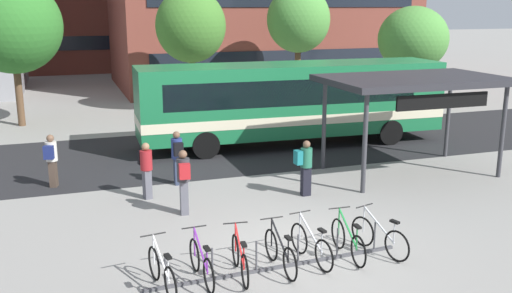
{
  "coord_description": "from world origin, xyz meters",
  "views": [
    {
      "loc": [
        -4.85,
        -11.11,
        5.4
      ],
      "look_at": [
        0.31,
        3.94,
        1.47
      ],
      "focal_mm": 40.31,
      "sensor_mm": 36.0,
      "label": 1
    }
  ],
  "objects_px": {
    "parked_bicycle_purple_1": "(201,264)",
    "commuter_navy_pack_0": "(51,157)",
    "parked_bicycle_silver_6": "(379,237)",
    "commuter_red_pack_1": "(184,178)",
    "city_bus": "(294,100)",
    "parked_bicycle_white_0": "(162,272)",
    "transit_shelter": "(415,83)",
    "street_tree_3": "(191,26)",
    "commuter_black_pack_4": "(146,166)",
    "parked_bicycle_red_2": "(240,259)",
    "commuter_teal_pack_3": "(305,164)",
    "street_tree_2": "(12,26)",
    "parked_bicycle_silver_4": "(311,246)",
    "parked_bicycle_green_5": "(348,241)",
    "commuter_black_pack_2": "(177,154)",
    "street_tree_1": "(298,20)",
    "street_tree_0": "(413,39)",
    "parked_bicycle_black_3": "(280,253)"
  },
  "relations": [
    {
      "from": "parked_bicycle_red_2",
      "to": "street_tree_2",
      "type": "bearing_deg",
      "value": 22.26
    },
    {
      "from": "commuter_navy_pack_0",
      "to": "commuter_teal_pack_3",
      "type": "bearing_deg",
      "value": -98.76
    },
    {
      "from": "commuter_navy_pack_0",
      "to": "street_tree_0",
      "type": "xyz_separation_m",
      "value": [
        18.2,
        8.52,
        2.72
      ]
    },
    {
      "from": "commuter_red_pack_1",
      "to": "street_tree_3",
      "type": "bearing_deg",
      "value": -9.38
    },
    {
      "from": "commuter_navy_pack_0",
      "to": "street_tree_1",
      "type": "bearing_deg",
      "value": -32.49
    },
    {
      "from": "street_tree_0",
      "to": "street_tree_2",
      "type": "bearing_deg",
      "value": 175.14
    },
    {
      "from": "commuter_navy_pack_0",
      "to": "commuter_black_pack_4",
      "type": "xyz_separation_m",
      "value": [
        2.55,
        -1.96,
        0.01
      ]
    },
    {
      "from": "commuter_navy_pack_0",
      "to": "street_tree_3",
      "type": "distance_m",
      "value": 13.35
    },
    {
      "from": "commuter_black_pack_2",
      "to": "street_tree_1",
      "type": "distance_m",
      "value": 15.74
    },
    {
      "from": "parked_bicycle_red_2",
      "to": "transit_shelter",
      "type": "bearing_deg",
      "value": -48.15
    },
    {
      "from": "parked_bicycle_white_0",
      "to": "commuter_teal_pack_3",
      "type": "bearing_deg",
      "value": -56.45
    },
    {
      "from": "parked_bicycle_white_0",
      "to": "transit_shelter",
      "type": "height_order",
      "value": "transit_shelter"
    },
    {
      "from": "city_bus",
      "to": "parked_bicycle_white_0",
      "type": "relative_size",
      "value": 7.07
    },
    {
      "from": "commuter_red_pack_1",
      "to": "city_bus",
      "type": "bearing_deg",
      "value": -37.67
    },
    {
      "from": "parked_bicycle_white_0",
      "to": "parked_bicycle_green_5",
      "type": "bearing_deg",
      "value": -95.53
    },
    {
      "from": "parked_bicycle_purple_1",
      "to": "parked_bicycle_black_3",
      "type": "distance_m",
      "value": 1.68
    },
    {
      "from": "parked_bicycle_silver_6",
      "to": "commuter_red_pack_1",
      "type": "distance_m",
      "value": 5.28
    },
    {
      "from": "parked_bicycle_red_2",
      "to": "street_tree_2",
      "type": "xyz_separation_m",
      "value": [
        -4.98,
        17.71,
        4.12
      ]
    },
    {
      "from": "parked_bicycle_red_2",
      "to": "transit_shelter",
      "type": "relative_size",
      "value": 0.3
    },
    {
      "from": "commuter_teal_pack_3",
      "to": "street_tree_3",
      "type": "height_order",
      "value": "street_tree_3"
    },
    {
      "from": "street_tree_2",
      "to": "commuter_black_pack_4",
      "type": "bearing_deg",
      "value": -72.1
    },
    {
      "from": "commuter_black_pack_4",
      "to": "parked_bicycle_red_2",
      "type": "bearing_deg",
      "value": -1.71
    },
    {
      "from": "street_tree_0",
      "to": "street_tree_2",
      "type": "relative_size",
      "value": 0.81
    },
    {
      "from": "commuter_black_pack_2",
      "to": "street_tree_3",
      "type": "xyz_separation_m",
      "value": [
        3.19,
        11.94,
        3.41
      ]
    },
    {
      "from": "parked_bicycle_green_5",
      "to": "parked_bicycle_silver_6",
      "type": "xyz_separation_m",
      "value": [
        0.76,
        -0.04,
        0.0
      ]
    },
    {
      "from": "commuter_teal_pack_3",
      "to": "street_tree_1",
      "type": "distance_m",
      "value": 16.06
    },
    {
      "from": "commuter_teal_pack_3",
      "to": "street_tree_1",
      "type": "xyz_separation_m",
      "value": [
        5.88,
        14.48,
        3.68
      ]
    },
    {
      "from": "parked_bicycle_silver_4",
      "to": "street_tree_0",
      "type": "relative_size",
      "value": 0.32
    },
    {
      "from": "commuter_teal_pack_3",
      "to": "street_tree_0",
      "type": "xyz_separation_m",
      "value": [
        11.28,
        11.74,
        2.71
      ]
    },
    {
      "from": "parked_bicycle_black_3",
      "to": "parked_bicycle_green_5",
      "type": "distance_m",
      "value": 1.63
    },
    {
      "from": "parked_bicycle_red_2",
      "to": "street_tree_3",
      "type": "distance_m",
      "value": 19.17
    },
    {
      "from": "parked_bicycle_red_2",
      "to": "parked_bicycle_green_5",
      "type": "bearing_deg",
      "value": -80.75
    },
    {
      "from": "transit_shelter",
      "to": "commuter_black_pack_4",
      "type": "bearing_deg",
      "value": 178.56
    },
    {
      "from": "city_bus",
      "to": "commuter_black_pack_2",
      "type": "distance_m",
      "value": 6.64
    },
    {
      "from": "parked_bicycle_silver_6",
      "to": "parked_bicycle_silver_4",
      "type": "bearing_deg",
      "value": 70.98
    },
    {
      "from": "parked_bicycle_purple_1",
      "to": "commuter_navy_pack_0",
      "type": "height_order",
      "value": "commuter_navy_pack_0"
    },
    {
      "from": "transit_shelter",
      "to": "street_tree_3",
      "type": "distance_m",
      "value": 13.9
    },
    {
      "from": "parked_bicycle_silver_6",
      "to": "street_tree_0",
      "type": "height_order",
      "value": "street_tree_0"
    },
    {
      "from": "parked_bicycle_green_5",
      "to": "street_tree_2",
      "type": "xyz_separation_m",
      "value": [
        -7.49,
        17.6,
        4.12
      ]
    },
    {
      "from": "commuter_red_pack_1",
      "to": "street_tree_3",
      "type": "height_order",
      "value": "street_tree_3"
    },
    {
      "from": "street_tree_3",
      "to": "street_tree_2",
      "type": "bearing_deg",
      "value": -174.72
    },
    {
      "from": "parked_bicycle_silver_4",
      "to": "commuter_red_pack_1",
      "type": "relative_size",
      "value": 0.98
    },
    {
      "from": "parked_bicycle_purple_1",
      "to": "parked_bicycle_green_5",
      "type": "distance_m",
      "value": 3.31
    },
    {
      "from": "parked_bicycle_silver_4",
      "to": "parked_bicycle_green_5",
      "type": "bearing_deg",
      "value": -99.51
    },
    {
      "from": "parked_bicycle_white_0",
      "to": "commuter_black_pack_4",
      "type": "xyz_separation_m",
      "value": [
        0.55,
        5.63,
        0.56
      ]
    },
    {
      "from": "street_tree_0",
      "to": "parked_bicycle_black_3",
      "type": "bearing_deg",
      "value": -130.54
    },
    {
      "from": "city_bus",
      "to": "parked_bicycle_purple_1",
      "type": "relative_size",
      "value": 7.03
    },
    {
      "from": "parked_bicycle_white_0",
      "to": "street_tree_2",
      "type": "xyz_separation_m",
      "value": [
        -3.38,
        17.78,
        4.12
      ]
    },
    {
      "from": "parked_bicycle_black_3",
      "to": "street_tree_2",
      "type": "height_order",
      "value": "street_tree_2"
    },
    {
      "from": "parked_bicycle_red_2",
      "to": "parked_bicycle_green_5",
      "type": "distance_m",
      "value": 2.52
    }
  ]
}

